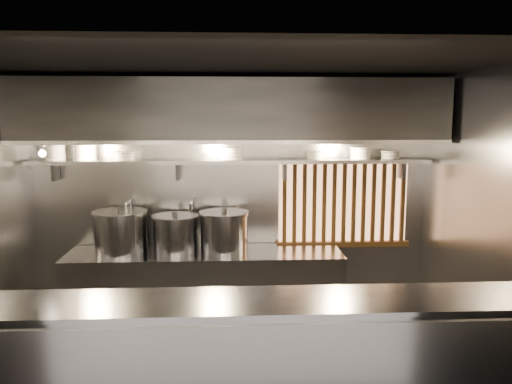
{
  "coord_description": "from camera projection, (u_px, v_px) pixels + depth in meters",
  "views": [
    {
      "loc": [
        -0.02,
        -4.2,
        2.36
      ],
      "look_at": [
        0.23,
        0.55,
        1.65
      ],
      "focal_mm": 35.0,
      "sensor_mm": 36.0,
      "label": 1
    }
  ],
  "objects": [
    {
      "name": "wall_right",
      "position": [
        487.0,
        227.0,
        4.41
      ],
      "size": [
        0.0,
        3.0,
        3.0
      ],
      "primitive_type": "plane",
      "rotation": [
        1.57,
        0.0,
        -1.57
      ],
      "color": "gray",
      "rests_on": "floor"
    },
    {
      "name": "bowl_stack_0",
      "position": [
        55.0,
        153.0,
        5.41
      ],
      "size": [
        0.23,
        0.23,
        0.17
      ],
      "color": "white",
      "rests_on": "bowl_shelf"
    },
    {
      "name": "ceiling",
      "position": [
        231.0,
        63.0,
        4.09
      ],
      "size": [
        4.5,
        4.5,
        0.0
      ],
      "primitive_type": "plane",
      "rotation": [
        3.14,
        0.0,
        0.0
      ],
      "color": "black",
      "rests_on": "wall_back"
    },
    {
      "name": "faucet_left",
      "position": [
        129.0,
        212.0,
        5.6
      ],
      "size": [
        0.04,
        0.3,
        0.5
      ],
      "color": "silver",
      "rests_on": "wall_back"
    },
    {
      "name": "serving_counter",
      "position": [
        234.0,
        378.0,
        3.47
      ],
      "size": [
        4.5,
        0.56,
        1.13
      ],
      "color": "#9B9BA0",
      "rests_on": "floor"
    },
    {
      "name": "cooking_bench",
      "position": [
        205.0,
        291.0,
        5.53
      ],
      "size": [
        3.0,
        0.7,
        0.9
      ],
      "primitive_type": "cube",
      "color": "#9B9BA0",
      "rests_on": "floor"
    },
    {
      "name": "exhaust_hood",
      "position": [
        231.0,
        111.0,
        5.23
      ],
      "size": [
        4.4,
        0.81,
        0.65
      ],
      "color": "#2D2D30",
      "rests_on": "ceiling"
    },
    {
      "name": "floor",
      "position": [
        234.0,
        382.0,
        4.5
      ],
      "size": [
        4.5,
        4.5,
        0.0
      ],
      "primitive_type": "plane",
      "color": "black",
      "rests_on": "ground"
    },
    {
      "name": "bowl_stack_3",
      "position": [
        233.0,
        154.0,
        5.51
      ],
      "size": [
        0.22,
        0.22,
        0.13
      ],
      "color": "white",
      "rests_on": "bowl_shelf"
    },
    {
      "name": "bowl_stack_6",
      "position": [
        390.0,
        155.0,
        5.61
      ],
      "size": [
        0.21,
        0.21,
        0.09
      ],
      "color": "white",
      "rests_on": "bowl_shelf"
    },
    {
      "name": "bowl_shelf",
      "position": [
        231.0,
        161.0,
        5.53
      ],
      "size": [
        4.4,
        0.34,
        0.04
      ],
      "primitive_type": "cube",
      "color": "#9B9BA0",
      "rests_on": "wall_back"
    },
    {
      "name": "pendant_bulb",
      "position": [
        222.0,
        155.0,
        5.39
      ],
      "size": [
        0.09,
        0.09,
        0.19
      ],
      "color": "#2D2D30",
      "rests_on": "exhaust_hood"
    },
    {
      "name": "wall_back",
      "position": [
        232.0,
        201.0,
        5.77
      ],
      "size": [
        4.5,
        0.0,
        4.5
      ],
      "primitive_type": "plane",
      "rotation": [
        1.57,
        0.0,
        0.0
      ],
      "color": "gray",
      "rests_on": "floor"
    },
    {
      "name": "stock_pot_mid",
      "position": [
        175.0,
        233.0,
        5.47
      ],
      "size": [
        0.56,
        0.56,
        0.44
      ],
      "rotation": [
        0.0,
        0.0,
        0.11
      ],
      "color": "#9B9BA0",
      "rests_on": "cooking_bench"
    },
    {
      "name": "wood_screen",
      "position": [
        343.0,
        203.0,
        5.8
      ],
      "size": [
        1.56,
        0.09,
        1.04
      ],
      "color": "#F5AA6E",
      "rests_on": "wall_back"
    },
    {
      "name": "bowl_stack_5",
      "position": [
        360.0,
        153.0,
        5.59
      ],
      "size": [
        0.24,
        0.24,
        0.13
      ],
      "color": "white",
      "rests_on": "bowl_shelf"
    },
    {
      "name": "bowl_stack_4",
      "position": [
        316.0,
        155.0,
        5.57
      ],
      "size": [
        0.2,
        0.2,
        0.09
      ],
      "color": "white",
      "rests_on": "bowl_shelf"
    },
    {
      "name": "bowl_stack_1",
      "position": [
        86.0,
        152.0,
        5.43
      ],
      "size": [
        0.24,
        0.24,
        0.17
      ],
      "color": "white",
      "rests_on": "bowl_shelf"
    },
    {
      "name": "stock_pot_right",
      "position": [
        224.0,
        231.0,
        5.49
      ],
      "size": [
        0.67,
        0.67,
        0.48
      ],
      "rotation": [
        0.0,
        0.0,
        0.27
      ],
      "color": "#9B9BA0",
      "rests_on": "cooking_bench"
    },
    {
      "name": "heat_lamp",
      "position": [
        40.0,
        148.0,
        4.94
      ],
      "size": [
        0.25,
        0.35,
        0.2
      ],
      "color": "#9B9BA0",
      "rests_on": "exhaust_hood"
    },
    {
      "name": "faucet_right",
      "position": [
        192.0,
        212.0,
        5.63
      ],
      "size": [
        0.04,
        0.3,
        0.5
      ],
      "color": "silver",
      "rests_on": "wall_back"
    },
    {
      "name": "stock_pot_left",
      "position": [
        120.0,
        232.0,
        5.42
      ],
      "size": [
        0.69,
        0.69,
        0.5
      ],
      "rotation": [
        0.0,
        0.0,
        0.17
      ],
      "color": "#9B9BA0",
      "rests_on": "cooking_bench"
    },
    {
      "name": "bowl_stack_2",
      "position": [
        124.0,
        156.0,
        5.46
      ],
      "size": [
        0.24,
        0.24,
        0.09
      ],
      "color": "white",
      "rests_on": "bowl_shelf"
    }
  ]
}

